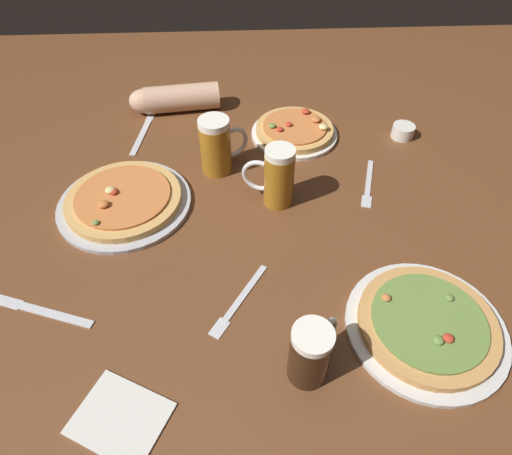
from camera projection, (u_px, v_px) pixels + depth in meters
name	position (u px, v px, depth m)	size (l,w,h in m)	color
ground_plane	(256.00, 237.00, 1.05)	(2.40, 2.40, 0.03)	brown
pizza_plate_near	(427.00, 325.00, 0.85)	(0.32, 0.32, 0.05)	silver
pizza_plate_far	(124.00, 201.00, 1.09)	(0.34, 0.34, 0.05)	#B2B2B7
pizza_plate_side	(295.00, 131.00, 1.31)	(0.26, 0.26, 0.05)	silver
beer_mug_dark	(311.00, 352.00, 0.75)	(0.10, 0.11, 0.14)	black
beer_mug_amber	(217.00, 146.00, 1.15)	(0.13, 0.09, 0.16)	#9E6619
beer_mug_pale	(277.00, 177.00, 1.06)	(0.13, 0.08, 0.16)	#9E6619
ramekin_sauce	(403.00, 131.00, 1.30)	(0.07, 0.07, 0.04)	silver
napkin_folded	(120.00, 418.00, 0.74)	(0.15, 0.12, 0.01)	silver
fork_left	(239.00, 301.00, 0.90)	(0.13, 0.18, 0.01)	silver
knife_right	(144.00, 131.00, 1.33)	(0.06, 0.24, 0.01)	silver
fork_spare	(368.00, 184.00, 1.16)	(0.08, 0.19, 0.01)	silver
knife_spare	(42.00, 311.00, 0.88)	(0.22, 0.09, 0.01)	silver
diner_arm	(172.00, 99.00, 1.39)	(0.29, 0.11, 0.08)	tan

